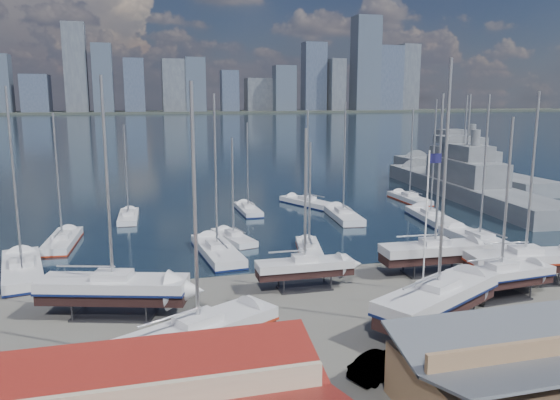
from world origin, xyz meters
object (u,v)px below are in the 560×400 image
object	(u,v)px
sailboat_cradle_0	(113,288)
car_a	(222,384)
naval_ship_east	(465,187)
flagpole	(427,219)
naval_ship_west	(462,171)

from	to	relation	value
sailboat_cradle_0	car_a	world-z (taller)	sailboat_cradle_0
naval_ship_east	car_a	xyz separation A→B (m)	(-48.07, -50.12, -0.94)
sailboat_cradle_0	naval_ship_east	world-z (taller)	sailboat_cradle_0
naval_ship_east	flagpole	distance (m)	52.09
naval_ship_east	naval_ship_west	bearing A→B (deg)	-27.21
flagpole	car_a	bearing A→B (deg)	-153.17
naval_ship_east	naval_ship_west	world-z (taller)	naval_ship_east
naval_ship_east	flagpole	bearing A→B (deg)	148.38
naval_ship_east	naval_ship_west	distance (m)	21.18
sailboat_cradle_0	naval_ship_west	xyz separation A→B (m)	(65.37, 54.90, -0.49)
sailboat_cradle_0	naval_ship_east	size ratio (longest dim) A/B	0.37
car_a	flagpole	xyz separation A→B (m)	(17.05, 8.62, 6.31)
car_a	flagpole	world-z (taller)	flagpole
naval_ship_west	car_a	xyz separation A→B (m)	(-59.42, -68.00, -0.94)
naval_ship_west	car_a	world-z (taller)	naval_ship_west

